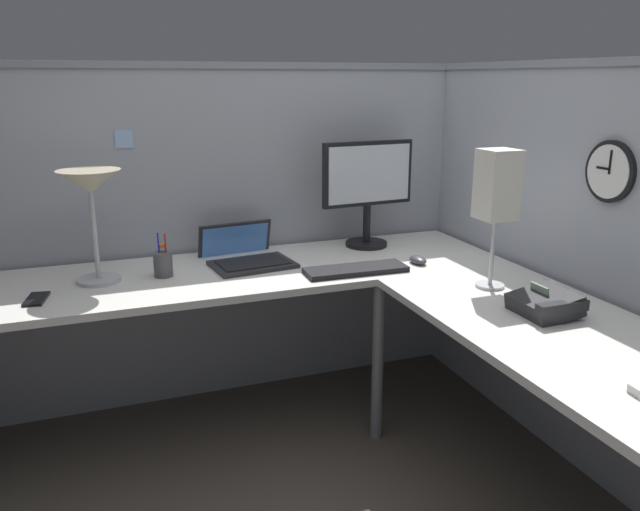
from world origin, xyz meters
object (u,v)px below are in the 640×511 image
laptop (245,255)px  pen_cup (163,264)px  monitor (368,186)px  office_phone (546,305)px  cell_phone (36,299)px  computer_mouse (418,260)px  desk_lamp_paper (497,189)px  desk_lamp_dome (90,191)px  wall_clock (611,171)px  keyboard (356,270)px

laptop → pen_cup: bearing=-163.7°
monitor → office_phone: monitor is taller
cell_phone → office_phone: size_ratio=0.70×
computer_mouse → desk_lamp_paper: (0.10, -0.38, 0.37)m
desk_lamp_dome → wall_clock: size_ratio=2.02×
computer_mouse → desk_lamp_dome: 1.37m
monitor → desk_lamp_dome: 1.24m
computer_mouse → pen_cup: pen_cup is taller
monitor → wall_clock: (0.50, -0.96, 0.17)m
desk_lamp_dome → wall_clock: bearing=-25.4°
keyboard → wall_clock: size_ratio=1.95×
cell_phone → wall_clock: wall_clock is taller
keyboard → cell_phone: size_ratio=2.99×
monitor → desk_lamp_dome: size_ratio=1.12×
monitor → office_phone: size_ratio=2.43×
laptop → office_phone: 1.29m
laptop → wall_clock: (1.11, -0.91, 0.44)m
wall_clock → pen_cup: bearing=151.4°
laptop → computer_mouse: (0.70, -0.31, -0.01)m
laptop → keyboard: (0.39, -0.33, -0.01)m
monitor → pen_cup: size_ratio=2.78×
desk_lamp_paper → desk_lamp_dome: bearing=157.1°
laptop → wall_clock: 1.50m
computer_mouse → wall_clock: size_ratio=0.47×
desk_lamp_dome → desk_lamp_paper: 1.54m
laptop → monitor: bearing=4.4°
computer_mouse → pen_cup: bearing=169.3°
monitor → desk_lamp_paper: (0.19, -0.74, 0.09)m
desk_lamp_dome → wall_clock: (1.73, -0.82, 0.10)m
desk_lamp_dome → cell_phone: 0.45m
desk_lamp_dome → office_phone: desk_lamp_dome is taller
office_phone → desk_lamp_paper: 0.47m
computer_mouse → office_phone: (0.10, -0.70, 0.02)m
computer_mouse → cell_phone: computer_mouse is taller
pen_cup → wall_clock: (1.48, -0.81, 0.41)m
office_phone → wall_clock: (0.31, 0.10, 0.43)m
office_phone → laptop: bearing=128.4°
computer_mouse → desk_lamp_paper: bearing=-74.7°
pen_cup → wall_clock: wall_clock is taller
laptop → desk_lamp_paper: desk_lamp_paper is taller
monitor → laptop: size_ratio=1.20×
office_phone → desk_lamp_paper: desk_lamp_paper is taller
desk_lamp_dome → office_phone: 1.72m
laptop → keyboard: bearing=-40.2°
cell_phone → office_phone: (1.64, -0.77, 0.03)m
keyboard → cell_phone: keyboard is taller
computer_mouse → wall_clock: (0.42, -0.60, 0.45)m
laptop → office_phone: size_ratio=2.03×
office_phone → keyboard: bearing=121.1°
monitor → laptop: bearing=-175.6°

